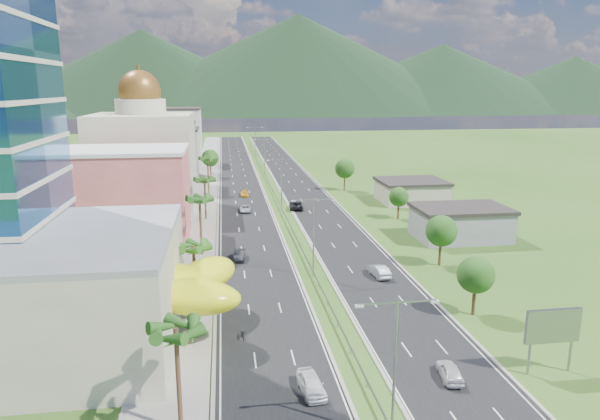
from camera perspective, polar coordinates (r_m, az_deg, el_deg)
name	(u,v)px	position (r m, az deg, el deg)	size (l,w,h in m)	color
ground	(327,305)	(64.83, 2.92, -10.10)	(500.00, 500.00, 0.00)	#2D5119
road_left	(240,180)	(150.68, -6.47, 3.24)	(11.00, 260.00, 0.04)	black
road_right	(293,178)	(151.84, -0.80, 3.40)	(11.00, 260.00, 0.04)	black
sidewalk_left	(205,180)	(150.71, -10.09, 3.14)	(7.00, 260.00, 0.12)	gray
median_guardrail	(272,189)	(133.31, -3.00, 2.29)	(0.10, 216.06, 0.76)	gray
streetlight_median_a	(395,355)	(40.08, 10.11, -15.02)	(6.04, 0.25, 11.00)	gray
streetlight_median_b	(314,229)	(71.93, 1.46, -2.04)	(6.04, 0.25, 11.00)	gray
streetlight_median_c	(281,179)	(110.68, -2.00, 3.31)	(6.04, 0.25, 11.00)	gray
streetlight_median_d	(264,153)	(155.04, -3.81, 6.09)	(6.04, 0.25, 11.00)	gray
streetlight_median_e	(255,138)	(199.68, -4.82, 7.63)	(6.04, 0.25, 11.00)	gray
mall_podium	(19,295)	(59.70, -27.81, -8.07)	(30.00, 24.00, 11.00)	#A89F8A
lime_canopy	(148,287)	(58.77, -15.93, -7.87)	(18.00, 15.00, 7.40)	yellow
pink_shophouse	(126,197)	(93.66, -18.05, 1.34)	(20.00, 15.00, 15.00)	#CB535A
domed_building	(144,156)	(115.50, -16.31, 5.51)	(20.00, 20.00, 28.70)	#BDB29C
midrise_grey	(163,157)	(140.40, -14.44, 5.49)	(16.00, 15.00, 16.00)	gray
midrise_beige	(171,153)	(162.30, -13.60, 5.98)	(16.00, 15.00, 13.00)	#A89F8A
midrise_white	(177,137)	(184.83, -13.01, 7.61)	(16.00, 15.00, 18.00)	silver
billboard	(553,328)	(53.87, 25.36, -11.29)	(5.20, 0.35, 6.20)	gray
shed_near	(460,224)	(95.22, 16.74, -1.47)	(15.00, 10.00, 5.00)	gray
shed_far	(411,192)	(123.09, 11.79, 1.88)	(14.00, 12.00, 4.40)	#A89F8A
palm_tree_a	(176,334)	(40.60, -13.10, -12.77)	(3.60, 3.60, 9.10)	#47301C
palm_tree_b	(193,249)	(63.32, -11.31, -4.11)	(3.60, 3.60, 8.10)	#47301C
palm_tree_c	(200,201)	(82.32, -10.66, 0.93)	(3.60, 3.60, 9.60)	#47301C
palm_tree_d	(205,181)	(105.07, -10.15, 3.02)	(3.60, 3.60, 8.60)	#47301C
palm_tree_e	(208,160)	(129.66, -9.83, 5.26)	(3.60, 3.60, 9.40)	#47301C
leafy_tree_lfar	(210,158)	(154.79, -9.56, 5.49)	(4.90, 4.90, 8.05)	#47301C
leafy_tree_ra	(476,275)	(63.65, 18.24, -6.61)	(4.20, 4.20, 6.90)	#47301C
leafy_tree_rb	(441,231)	(79.48, 14.85, -2.19)	(4.55, 4.55, 7.47)	#47301C
leafy_tree_rc	(399,197)	(106.17, 10.50, 1.37)	(3.85, 3.85, 6.33)	#47301C
leafy_tree_rd	(345,169)	(133.33, 4.80, 4.43)	(4.90, 4.90, 8.05)	#47301C
mountain_ridge	(299,114)	(514.12, -0.14, 10.21)	(860.00, 140.00, 90.00)	black
car_white_near_left	(311,384)	(47.72, 1.21, -18.05)	(1.86, 4.63, 1.58)	white
car_dark_left	(239,255)	(81.11, -6.49, -4.77)	(1.52, 4.37, 1.44)	black
car_silver_mid_left	(245,209)	(111.51, -5.84, 0.15)	(2.21, 4.80, 1.33)	#B0B3B8
car_yellow_far_left	(244,193)	(127.40, -5.95, 1.77)	(1.84, 4.53, 1.32)	#C08516
car_white_near_right	(450,371)	(51.41, 15.69, -16.22)	(1.69, 4.20, 1.43)	silver
car_silver_right	(379,271)	(74.43, 8.41, -6.41)	(1.71, 4.91, 1.62)	#A3A5AB
car_dark_far_right	(296,205)	(113.48, -0.44, 0.52)	(2.71, 5.88, 1.63)	black
motorcycle	(243,333)	(56.88, -6.12, -12.88)	(0.59, 1.96, 1.26)	black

